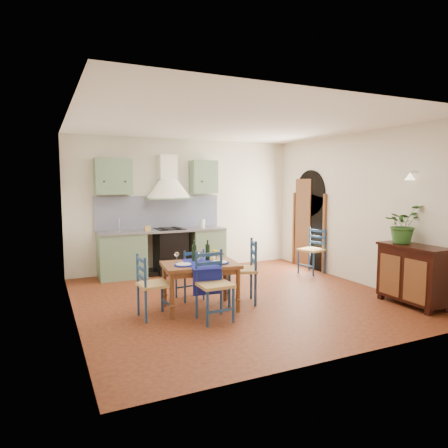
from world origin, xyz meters
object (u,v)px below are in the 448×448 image
(sideboard, at_px, (413,273))
(potted_plant, at_px, (402,224))
(chair_near, at_px, (214,285))
(dining_table, at_px, (201,269))

(sideboard, bearing_deg, potted_plant, 90.40)
(chair_near, bearing_deg, sideboard, -12.76)
(chair_near, height_order, sideboard, chair_near)
(potted_plant, bearing_deg, dining_table, 162.58)
(sideboard, xyz_separation_m, potted_plant, (-0.00, 0.23, 0.73))
(chair_near, bearing_deg, potted_plant, -8.56)
(chair_near, distance_m, sideboard, 3.10)
(dining_table, distance_m, sideboard, 3.24)
(sideboard, bearing_deg, chair_near, 167.24)
(sideboard, height_order, potted_plant, potted_plant)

